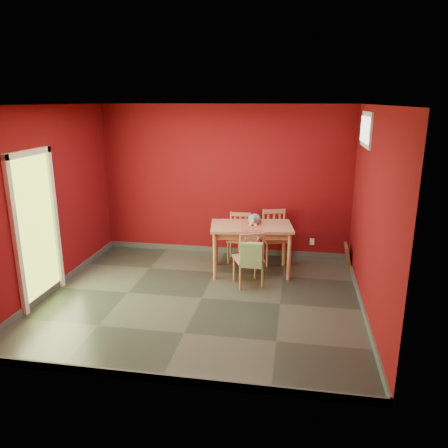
% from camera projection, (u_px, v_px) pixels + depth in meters
% --- Properties ---
extents(ground, '(4.50, 4.50, 0.00)m').
position_uv_depth(ground, '(202.00, 298.00, 6.31)').
color(ground, '#2D342D').
rests_on(ground, ground).
extents(room_shell, '(4.50, 4.50, 4.50)m').
position_uv_depth(room_shell, '(202.00, 295.00, 6.29)').
color(room_shell, '#630A0E').
rests_on(room_shell, ground).
extents(doorway, '(0.06, 1.01, 2.13)m').
position_uv_depth(doorway, '(36.00, 224.00, 5.98)').
color(doorway, '#B7D838').
rests_on(doorway, ground).
extents(window, '(0.05, 0.90, 0.50)m').
position_uv_depth(window, '(366.00, 130.00, 6.25)').
color(window, white).
rests_on(window, room_shell).
extents(outlet_plate, '(0.08, 0.02, 0.12)m').
position_uv_depth(outlet_plate, '(312.00, 242.00, 7.85)').
color(outlet_plate, silver).
rests_on(outlet_plate, room_shell).
extents(dining_table, '(1.40, 0.95, 0.81)m').
position_uv_depth(dining_table, '(251.00, 231.00, 7.07)').
color(dining_table, '#B67355').
rests_on(dining_table, ground).
extents(table_runner, '(0.44, 0.74, 0.35)m').
position_uv_depth(table_runner, '(251.00, 230.00, 6.95)').
color(table_runner, '#B64A35').
rests_on(table_runner, dining_table).
extents(chair_far_left, '(0.40, 0.40, 0.84)m').
position_uv_depth(chair_far_left, '(239.00, 237.00, 7.70)').
color(chair_far_left, '#B67355').
rests_on(chair_far_left, ground).
extents(chair_far_right, '(0.54, 0.54, 0.92)m').
position_uv_depth(chair_far_right, '(275.00, 236.00, 7.60)').
color(chair_far_right, '#B67355').
rests_on(chair_far_right, ground).
extents(chair_near, '(0.54, 0.54, 0.88)m').
position_uv_depth(chair_near, '(249.00, 258.00, 6.63)').
color(chair_near, '#B67355').
rests_on(chair_near, ground).
extents(tote_bag, '(0.32, 0.19, 0.45)m').
position_uv_depth(tote_bag, '(251.00, 255.00, 6.40)').
color(tote_bag, '#7FAB6D').
rests_on(tote_bag, chair_near).
extents(cat, '(0.33, 0.48, 0.22)m').
position_uv_depth(cat, '(254.00, 217.00, 7.10)').
color(cat, slate).
rests_on(cat, table_runner).
extents(picture_frame, '(0.14, 0.40, 0.40)m').
position_uv_depth(picture_frame, '(348.00, 256.00, 7.41)').
color(picture_frame, brown).
rests_on(picture_frame, ground).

